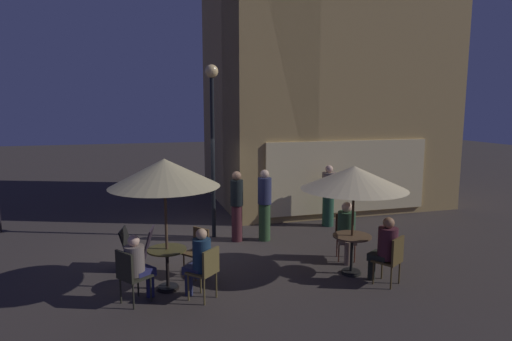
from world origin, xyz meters
TOP-DOWN VIEW (x-y plane):
  - ground_plane at (0.00, 0.00)m, footprint 60.00×60.00m
  - cafe_building at (4.06, 3.32)m, footprint 7.22×6.17m
  - street_lamp_near_corner at (0.70, 0.56)m, footprint 0.32×0.32m
  - menu_sandwich_board at (-1.18, -1.14)m, footprint 0.72×0.66m
  - cafe_table_0 at (-0.68, -2.33)m, footprint 0.70×0.70m
  - cafe_table_1 at (2.87, -2.58)m, footprint 0.75×0.75m
  - patio_umbrella_0 at (-0.68, -2.33)m, footprint 1.94×1.94m
  - patio_umbrella_1 at (2.87, -2.58)m, footprint 2.05×2.05m
  - cafe_chair_0 at (-0.04, -1.83)m, footprint 0.55×0.55m
  - cafe_chair_1 at (-1.32, -2.79)m, footprint 0.61×0.61m
  - cafe_chair_2 at (-0.07, -2.97)m, footprint 0.60×0.60m
  - cafe_chair_3 at (3.17, -1.75)m, footprint 0.53×0.53m
  - cafe_chair_4 at (3.31, -3.29)m, footprint 0.60×0.60m
  - patron_seated_0 at (-1.19, -2.70)m, footprint 0.52×0.49m
  - patron_seated_1 at (-0.18, -2.86)m, footprint 0.49×0.50m
  - patron_seated_2 at (3.12, -1.88)m, footprint 0.48×0.55m
  - patron_seated_3 at (3.23, -3.17)m, footprint 0.50×0.55m
  - patron_standing_4 at (1.85, -0.05)m, footprint 0.34×0.34m
  - patron_standing_5 at (3.92, 0.71)m, footprint 0.37×0.37m
  - patron_standing_6 at (1.18, 0.08)m, footprint 0.31×0.31m

SIDE VIEW (x-z plane):
  - ground_plane at x=0.00m, z-range 0.00..0.00m
  - menu_sandwich_board at x=-1.18m, z-range 0.01..0.84m
  - cafe_table_0 at x=-0.68m, z-range 0.16..0.92m
  - cafe_chair_4 at x=3.31m, z-range 0.08..1.02m
  - cafe_chair_1 at x=-1.32m, z-range 0.09..1.03m
  - cafe_chair_0 at x=-0.04m, z-range 0.10..1.03m
  - cafe_chair_2 at x=-0.07m, z-range 0.10..1.03m
  - cafe_table_1 at x=2.87m, z-range 0.18..0.97m
  - cafe_chair_3 at x=3.17m, z-range 0.10..1.06m
  - patron_seated_0 at x=-1.19m, z-range 0.08..1.26m
  - patron_seated_1 at x=-0.18m, z-range 0.07..1.32m
  - patron_seated_3 at x=3.23m, z-range 0.08..1.36m
  - patron_seated_2 at x=3.12m, z-range 0.09..1.36m
  - patron_standing_5 at x=3.92m, z-range 0.00..1.70m
  - patron_standing_6 at x=1.18m, z-range 0.02..1.76m
  - patron_standing_4 at x=1.85m, z-range 0.01..1.77m
  - patio_umbrella_1 at x=2.87m, z-range 0.84..2.99m
  - patio_umbrella_0 at x=-0.68m, z-range 0.93..3.32m
  - street_lamp_near_corner at x=0.70m, z-range 0.82..5.10m
  - cafe_building at x=4.06m, z-range -0.01..9.18m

